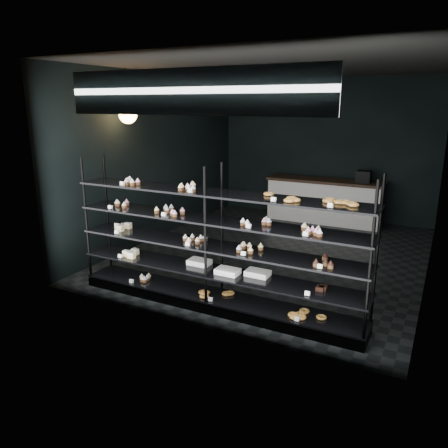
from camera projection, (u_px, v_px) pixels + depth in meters
name	position (u px, v px, depth m)	size (l,w,h in m)	color
room	(279.00, 165.00, 7.54)	(5.01, 6.01, 3.20)	black
display_shelf	(212.00, 262.00, 5.69)	(4.00, 0.50, 1.91)	black
signage	(188.00, 92.00, 4.72)	(3.30, 0.05, 0.50)	#0E0F46
pendant_lamp	(128.00, 114.00, 7.19)	(0.30, 0.30, 0.88)	black
service_counter	(324.00, 200.00, 9.88)	(2.59, 0.65, 1.23)	silver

